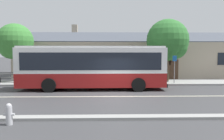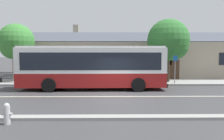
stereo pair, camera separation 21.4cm
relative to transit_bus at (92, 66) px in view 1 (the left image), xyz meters
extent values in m
plane|color=#38383A|center=(1.74, -2.90, -1.75)|extent=(300.00, 300.00, 0.00)
cube|color=gray|center=(1.74, 3.10, -1.67)|extent=(60.00, 3.00, 0.15)
cube|color=gray|center=(1.74, -7.65, -1.69)|extent=(60.00, 0.50, 0.12)
cube|color=beige|center=(1.74, -2.90, -1.74)|extent=(60.00, 0.16, 0.01)
cube|color=tan|center=(4.24, 10.86, 0.22)|extent=(26.27, 8.97, 3.93)
cube|color=#424751|center=(4.24, 8.61, 2.86)|extent=(26.87, 4.53, 1.51)
cube|color=#424751|center=(4.24, 13.10, 2.86)|extent=(26.87, 4.53, 1.51)
cube|color=tan|center=(-2.99, 11.75, 4.04)|extent=(0.70, 0.70, 1.20)
cube|color=black|center=(-4.96, 6.34, 0.41)|extent=(1.10, 0.06, 1.30)
cube|color=black|center=(1.17, 6.34, 0.41)|extent=(1.10, 0.06, 1.30)
cube|color=black|center=(7.30, 6.34, 0.41)|extent=(1.10, 0.06, 1.30)
cube|color=black|center=(13.43, 6.34, 0.41)|extent=(1.10, 0.06, 1.30)
cube|color=#4C3323|center=(8.18, 6.34, -0.70)|extent=(1.00, 0.06, 2.10)
cube|color=maroon|center=(-0.02, 0.00, -0.96)|extent=(10.82, 2.66, 1.02)
cube|color=white|center=(-0.02, 0.00, -0.40)|extent=(10.84, 2.68, 0.10)
cube|color=silver|center=(-0.02, 0.00, 0.52)|extent=(10.82, 2.66, 1.74)
cube|color=silver|center=(-0.02, 0.00, 1.45)|extent=(10.60, 2.53, 0.12)
cube|color=black|center=(-0.04, 1.26, 0.42)|extent=(9.92, 0.18, 1.24)
cube|color=black|center=(0.00, -1.27, 0.42)|extent=(9.92, 0.18, 1.24)
cube|color=black|center=(5.39, 0.08, 0.42)|extent=(0.07, 2.20, 1.24)
cube|color=black|center=(5.39, 0.08, 1.25)|extent=(0.07, 1.75, 0.24)
cube|color=black|center=(5.41, 0.08, -1.35)|extent=(0.12, 2.50, 0.28)
cube|color=#197233|center=(-1.38, 1.25, -0.96)|extent=(3.02, 0.07, 0.72)
cube|color=black|center=(4.17, 1.33, -0.22)|extent=(0.90, 0.04, 2.51)
cylinder|color=black|center=(3.31, 1.30, -1.25)|extent=(1.00, 0.29, 1.00)
cylinder|color=black|center=(3.34, -1.20, -1.25)|extent=(1.00, 0.29, 1.00)
cylinder|color=black|center=(-3.00, 1.20, -1.25)|extent=(1.00, 0.29, 1.00)
cylinder|color=black|center=(-2.96, -1.30, -1.25)|extent=(1.00, 0.29, 1.00)
cube|color=#4C4C4C|center=(-7.74, 3.14, -1.15)|extent=(1.89, 0.10, 0.04)
cube|color=#4C4C4C|center=(-7.74, 3.00, -1.15)|extent=(1.89, 0.10, 0.04)
cube|color=#4C4C4C|center=(-7.74, 2.85, -1.15)|extent=(1.89, 0.10, 0.04)
cube|color=#4C4C4C|center=(-7.74, 2.73, -0.85)|extent=(1.89, 0.04, 0.10)
cube|color=#4C4C4C|center=(-7.74, 2.73, -0.71)|extent=(1.89, 0.04, 0.10)
cube|color=black|center=(-6.99, 3.00, -1.37)|extent=(0.08, 0.43, 0.45)
cube|color=#4C4C4C|center=(-3.47, 2.73, -1.15)|extent=(1.54, 0.10, 0.04)
cube|color=#4C4C4C|center=(-3.47, 2.58, -1.15)|extent=(1.54, 0.10, 0.04)
cube|color=#4C4C4C|center=(-3.47, 2.44, -1.15)|extent=(1.54, 0.10, 0.04)
cube|color=#4C4C4C|center=(-3.47, 2.31, -0.85)|extent=(1.54, 0.04, 0.10)
cube|color=#4C4C4C|center=(-3.47, 2.31, -0.71)|extent=(1.54, 0.04, 0.10)
cube|color=black|center=(-2.85, 2.58, -1.37)|extent=(0.08, 0.43, 0.45)
cube|color=black|center=(-4.08, 2.58, -1.37)|extent=(0.08, 0.43, 0.45)
cylinder|color=#4C3828|center=(6.80, 3.93, -0.39)|extent=(0.41, 0.41, 2.71)
sphere|color=#2D6B2D|center=(6.80, 3.93, 2.23)|extent=(3.91, 3.91, 3.91)
sphere|color=#2D6B2D|center=(7.32, 3.51, 1.65)|extent=(2.41, 2.41, 2.41)
cylinder|color=#4C3828|center=(-7.43, 4.12, -0.36)|extent=(0.29, 0.29, 2.79)
sphere|color=#387A33|center=(-7.43, 4.12, 2.11)|extent=(3.30, 3.30, 3.30)
sphere|color=#387A33|center=(-7.97, 4.46, 1.62)|extent=(2.32, 2.32, 2.32)
cylinder|color=#B2B2B7|center=(-2.63, -8.30, -1.40)|extent=(0.24, 0.24, 0.70)
sphere|color=#B2B2B7|center=(-2.63, -8.30, -1.03)|extent=(0.22, 0.22, 0.22)
cylinder|color=#B2B2B7|center=(-2.79, -8.30, -1.35)|extent=(0.10, 0.10, 0.10)
cylinder|color=#B2B2B7|center=(-2.47, -8.30, -1.35)|extent=(0.10, 0.10, 0.10)
cylinder|color=gray|center=(6.93, 2.10, -0.40)|extent=(0.07, 0.07, 2.40)
cube|color=#1959A5|center=(6.93, 2.08, 0.55)|extent=(0.36, 0.03, 0.48)
camera|label=1|loc=(1.09, -16.54, 0.96)|focal=35.00mm
camera|label=2|loc=(1.30, -16.54, 0.96)|focal=35.00mm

